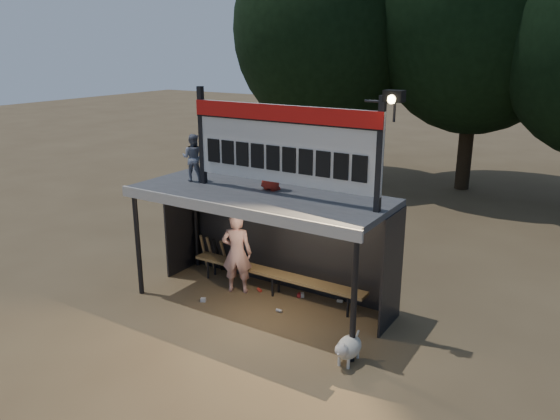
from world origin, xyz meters
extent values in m
plane|color=brown|center=(0.00, 0.00, 0.00)|extent=(80.00, 80.00, 0.00)
imported|color=white|center=(-0.76, 0.25, 0.86)|extent=(0.74, 0.63, 1.72)
imported|color=gray|center=(-1.64, 0.04, 2.80)|extent=(0.56, 0.50, 0.96)
imported|color=#A32419|center=(0.08, 0.27, 2.84)|extent=(0.57, 0.44, 1.03)
cube|color=#3C3C3F|center=(0.00, 0.00, 2.26)|extent=(5.00, 2.00, 0.12)
cube|color=beige|center=(0.00, -1.02, 2.22)|extent=(5.10, 0.06, 0.20)
cylinder|color=black|center=(-2.40, -0.90, 1.10)|extent=(0.10, 0.10, 2.20)
cylinder|color=black|center=(2.40, -0.90, 1.10)|extent=(0.10, 0.10, 2.20)
cylinder|color=black|center=(-2.40, 0.90, 1.10)|extent=(0.10, 0.10, 2.20)
cylinder|color=black|center=(2.40, 0.90, 1.10)|extent=(0.10, 0.10, 2.20)
cube|color=black|center=(0.00, 1.00, 1.10)|extent=(5.00, 0.04, 2.20)
cube|color=black|center=(-2.50, 0.50, 1.10)|extent=(0.04, 1.00, 2.20)
cube|color=black|center=(2.50, 0.50, 1.10)|extent=(0.04, 1.00, 2.20)
cylinder|color=black|center=(0.00, 1.00, 2.15)|extent=(5.00, 0.06, 0.06)
cube|color=black|center=(-1.35, 0.00, 3.27)|extent=(0.10, 0.10, 1.90)
cube|color=black|center=(2.35, 0.00, 3.27)|extent=(0.10, 0.10, 1.90)
cube|color=silver|center=(0.50, 0.00, 3.27)|extent=(3.80, 0.08, 1.40)
cube|color=#BA100D|center=(0.50, -0.05, 3.83)|extent=(3.80, 0.04, 0.28)
cube|color=black|center=(0.50, -0.06, 3.68)|extent=(3.80, 0.02, 0.03)
cube|color=black|center=(-1.03, -0.05, 3.02)|extent=(0.27, 0.03, 0.45)
cube|color=black|center=(-0.69, -0.05, 3.02)|extent=(0.27, 0.03, 0.45)
cube|color=black|center=(-0.35, -0.05, 3.02)|extent=(0.27, 0.03, 0.45)
cube|color=black|center=(-0.01, -0.05, 3.02)|extent=(0.27, 0.03, 0.45)
cube|color=black|center=(0.33, -0.05, 3.02)|extent=(0.27, 0.03, 0.45)
cube|color=black|center=(0.67, -0.05, 3.02)|extent=(0.27, 0.03, 0.45)
cube|color=black|center=(1.01, -0.05, 3.02)|extent=(0.27, 0.03, 0.45)
cube|color=black|center=(1.35, -0.05, 3.02)|extent=(0.27, 0.03, 0.45)
cube|color=black|center=(1.69, -0.05, 3.02)|extent=(0.27, 0.03, 0.45)
cube|color=black|center=(2.03, -0.05, 3.02)|extent=(0.27, 0.03, 0.45)
cylinder|color=black|center=(2.30, 0.00, 4.12)|extent=(0.50, 0.04, 0.04)
cylinder|color=black|center=(2.55, 0.00, 3.97)|extent=(0.04, 0.04, 0.30)
cube|color=black|center=(2.55, -0.05, 4.22)|extent=(0.30, 0.22, 0.18)
sphere|color=#FFD88C|center=(2.55, -0.14, 4.18)|extent=(0.14, 0.14, 0.14)
cube|color=olive|center=(0.00, 0.55, 0.45)|extent=(4.00, 0.35, 0.06)
cylinder|color=black|center=(-1.70, 0.43, 0.23)|extent=(0.05, 0.05, 0.45)
cylinder|color=black|center=(-1.70, 0.67, 0.23)|extent=(0.05, 0.05, 0.45)
cylinder|color=black|center=(0.00, 0.43, 0.23)|extent=(0.05, 0.05, 0.45)
cylinder|color=black|center=(0.00, 0.67, 0.23)|extent=(0.05, 0.05, 0.45)
cylinder|color=black|center=(1.70, 0.43, 0.23)|extent=(0.05, 0.05, 0.45)
cylinder|color=black|center=(1.70, 0.67, 0.23)|extent=(0.05, 0.05, 0.45)
cylinder|color=black|center=(-4.00, 10.00, 1.87)|extent=(0.50, 0.50, 3.74)
ellipsoid|color=black|center=(-4.00, 10.00, 5.53)|extent=(6.46, 6.46, 7.48)
cylinder|color=black|center=(1.00, 11.50, 2.09)|extent=(0.50, 0.50, 4.18)
ellipsoid|color=black|center=(1.00, 11.50, 6.18)|extent=(7.22, 7.22, 8.36)
ellipsoid|color=beige|center=(2.37, -0.96, 0.27)|extent=(0.36, 0.58, 0.36)
sphere|color=beige|center=(2.37, -1.24, 0.36)|extent=(0.22, 0.22, 0.22)
cone|color=beige|center=(2.37, -1.34, 0.34)|extent=(0.10, 0.10, 0.10)
cone|color=beige|center=(2.32, -1.26, 0.46)|extent=(0.06, 0.06, 0.07)
cone|color=beige|center=(2.42, -1.26, 0.46)|extent=(0.06, 0.06, 0.07)
cylinder|color=beige|center=(2.29, -1.14, 0.09)|extent=(0.05, 0.05, 0.18)
cylinder|color=beige|center=(2.45, -1.14, 0.09)|extent=(0.05, 0.05, 0.18)
cylinder|color=white|center=(2.29, -0.78, 0.09)|extent=(0.05, 0.05, 0.18)
cylinder|color=silver|center=(2.45, -0.78, 0.09)|extent=(0.05, 0.05, 0.18)
cylinder|color=beige|center=(2.37, -0.66, 0.34)|extent=(0.04, 0.16, 0.14)
cylinder|color=#A47F4C|center=(-2.13, 0.82, 0.43)|extent=(0.08, 0.27, 0.84)
cylinder|color=#A17C4B|center=(-1.93, 0.82, 0.43)|extent=(0.07, 0.30, 0.83)
cylinder|color=black|center=(-1.73, 0.82, 0.43)|extent=(0.07, 0.33, 0.83)
cylinder|color=olive|center=(-1.53, 0.82, 0.43)|extent=(0.09, 0.35, 0.82)
cube|color=red|center=(0.49, 0.69, 0.04)|extent=(0.09, 0.11, 0.08)
cylinder|color=#BABABF|center=(0.49, -0.10, 0.04)|extent=(0.12, 0.07, 0.07)
cube|color=beige|center=(0.54, 0.73, 0.04)|extent=(0.11, 0.12, 0.08)
cylinder|color=red|center=(-0.35, 0.47, 0.04)|extent=(0.14, 0.12, 0.07)
cube|color=silver|center=(-1.05, -0.53, 0.04)|extent=(0.12, 0.10, 0.08)
cylinder|color=silver|center=(1.32, 0.90, 0.04)|extent=(0.13, 0.09, 0.07)
camera|label=1|loc=(5.58, -8.19, 4.97)|focal=35.00mm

